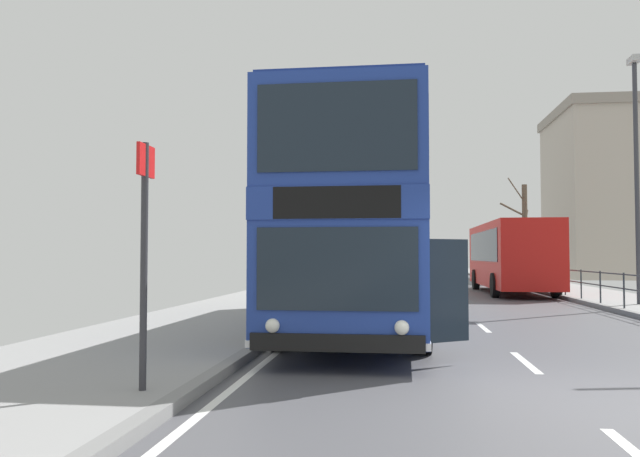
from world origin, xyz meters
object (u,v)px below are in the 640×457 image
bus_stop_sign_near (144,238)px  street_lamp_far_side (636,160)px  double_decker_bus_main (363,228)px  background_building_00 (617,193)px  background_bus_far_lane (511,255)px  bare_tree_far_01 (524,231)px

bus_stop_sign_near → street_lamp_far_side: street_lamp_far_side is taller
double_decker_bus_main → background_building_00: size_ratio=0.90×
background_bus_far_lane → bare_tree_far_01: bearing=75.5°
bare_tree_far_01 → background_building_00: bearing=51.8°
double_decker_bus_main → street_lamp_far_side: 10.72m
background_bus_far_lane → double_decker_bus_main: bearing=-111.2°
bus_stop_sign_near → street_lamp_far_side: size_ratio=0.36×
double_decker_bus_main → background_bus_far_lane: (5.71, 14.70, -0.59)m
bus_stop_sign_near → bare_tree_far_01: bearing=72.0°
street_lamp_far_side → background_building_00: bearing=72.9°
bus_stop_sign_near → street_lamp_far_side: 17.45m
bus_stop_sign_near → bare_tree_far_01: bare_tree_far_01 is taller
bare_tree_far_01 → double_decker_bus_main: bearing=-108.7°
background_bus_far_lane → street_lamp_far_side: bearing=-73.4°
double_decker_bus_main → background_bus_far_lane: size_ratio=1.12×
street_lamp_far_side → background_bus_far_lane: bearing=106.6°
bus_stop_sign_near → background_building_00: bearing=65.9°
bus_stop_sign_near → bare_tree_far_01: size_ratio=0.46×
double_decker_bus_main → street_lamp_far_side: size_ratio=1.46×
bare_tree_far_01 → background_building_00: background_building_00 is taller
background_bus_far_lane → background_building_00: 23.80m
bare_tree_far_01 → background_building_00: 14.58m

